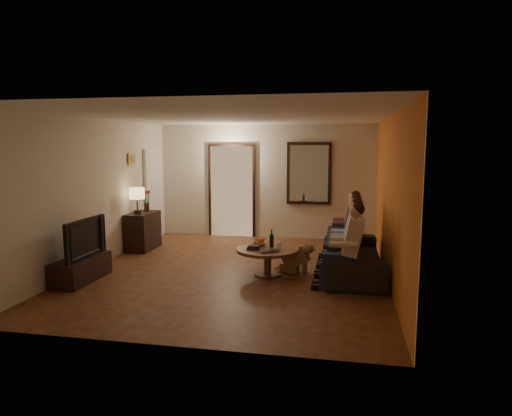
% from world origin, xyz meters
% --- Properties ---
extents(floor, '(5.00, 6.00, 0.01)m').
position_xyz_m(floor, '(0.00, 0.00, 0.00)').
color(floor, '#402311').
rests_on(floor, ground).
extents(ceiling, '(5.00, 6.00, 0.01)m').
position_xyz_m(ceiling, '(0.00, 0.00, 2.60)').
color(ceiling, white).
rests_on(ceiling, back_wall).
extents(back_wall, '(5.00, 0.02, 2.60)m').
position_xyz_m(back_wall, '(0.00, 3.00, 1.30)').
color(back_wall, beige).
rests_on(back_wall, floor).
extents(front_wall, '(5.00, 0.02, 2.60)m').
position_xyz_m(front_wall, '(0.00, -3.00, 1.30)').
color(front_wall, beige).
rests_on(front_wall, floor).
extents(left_wall, '(0.02, 6.00, 2.60)m').
position_xyz_m(left_wall, '(-2.50, 0.00, 1.30)').
color(left_wall, beige).
rests_on(left_wall, floor).
extents(right_wall, '(0.02, 6.00, 2.60)m').
position_xyz_m(right_wall, '(2.50, 0.00, 1.30)').
color(right_wall, beige).
rests_on(right_wall, floor).
extents(orange_accent, '(0.01, 6.00, 2.60)m').
position_xyz_m(orange_accent, '(2.49, 0.00, 1.30)').
color(orange_accent, '#D66024').
rests_on(orange_accent, right_wall).
extents(kitchen_doorway, '(1.00, 0.06, 2.10)m').
position_xyz_m(kitchen_doorway, '(-0.80, 2.98, 1.05)').
color(kitchen_doorway, '#FFE0A5').
rests_on(kitchen_doorway, floor).
extents(door_trim, '(1.12, 0.04, 2.22)m').
position_xyz_m(door_trim, '(-0.80, 2.97, 1.05)').
color(door_trim, black).
rests_on(door_trim, floor).
extents(fridge_glimpse, '(0.45, 0.03, 1.70)m').
position_xyz_m(fridge_glimpse, '(-0.55, 2.98, 0.90)').
color(fridge_glimpse, silver).
rests_on(fridge_glimpse, floor).
extents(mirror_frame, '(1.00, 0.05, 1.40)m').
position_xyz_m(mirror_frame, '(1.00, 2.96, 1.50)').
color(mirror_frame, black).
rests_on(mirror_frame, back_wall).
extents(mirror_glass, '(0.86, 0.02, 1.26)m').
position_xyz_m(mirror_glass, '(1.00, 2.93, 1.50)').
color(mirror_glass, white).
rests_on(mirror_glass, back_wall).
extents(white_door, '(0.06, 0.85, 2.04)m').
position_xyz_m(white_door, '(-2.46, 2.30, 1.02)').
color(white_door, white).
rests_on(white_door, floor).
extents(framed_art, '(0.03, 0.28, 0.24)m').
position_xyz_m(framed_art, '(-2.47, 1.30, 1.85)').
color(framed_art, '#B28C33').
rests_on(framed_art, left_wall).
extents(art_canvas, '(0.01, 0.22, 0.18)m').
position_xyz_m(art_canvas, '(-2.46, 1.30, 1.85)').
color(art_canvas, brown).
rests_on(art_canvas, left_wall).
extents(dresser, '(0.45, 0.86, 0.76)m').
position_xyz_m(dresser, '(-2.25, 1.24, 0.38)').
color(dresser, black).
rests_on(dresser, floor).
extents(table_lamp, '(0.30, 0.30, 0.54)m').
position_xyz_m(table_lamp, '(-2.25, 1.02, 1.03)').
color(table_lamp, beige).
rests_on(table_lamp, dresser).
extents(flower_vase, '(0.14, 0.14, 0.44)m').
position_xyz_m(flower_vase, '(-2.25, 1.46, 0.98)').
color(flower_vase, red).
rests_on(flower_vase, dresser).
extents(tv_stand, '(0.45, 1.12, 0.37)m').
position_xyz_m(tv_stand, '(-2.25, -1.03, 0.19)').
color(tv_stand, black).
rests_on(tv_stand, floor).
extents(tv, '(1.08, 0.14, 0.62)m').
position_xyz_m(tv, '(-2.25, -1.03, 0.68)').
color(tv, black).
rests_on(tv, tv_stand).
extents(sofa, '(2.28, 0.94, 0.66)m').
position_xyz_m(sofa, '(1.97, 0.22, 0.33)').
color(sofa, black).
rests_on(sofa, floor).
extents(person_a, '(0.60, 0.40, 1.20)m').
position_xyz_m(person_a, '(1.87, -0.68, 0.60)').
color(person_a, tan).
rests_on(person_a, sofa).
extents(person_b, '(0.60, 0.40, 1.20)m').
position_xyz_m(person_b, '(1.87, -0.08, 0.60)').
color(person_b, tan).
rests_on(person_b, sofa).
extents(person_c, '(0.60, 0.40, 1.20)m').
position_xyz_m(person_c, '(1.87, 0.52, 0.60)').
color(person_c, tan).
rests_on(person_c, sofa).
extents(person_d, '(0.60, 0.40, 1.20)m').
position_xyz_m(person_d, '(1.87, 1.12, 0.60)').
color(person_d, tan).
rests_on(person_d, sofa).
extents(dog, '(0.60, 0.36, 0.56)m').
position_xyz_m(dog, '(1.01, 0.11, 0.28)').
color(dog, '#A8894D').
rests_on(dog, floor).
extents(coffee_table, '(1.15, 1.15, 0.45)m').
position_xyz_m(coffee_table, '(0.58, -0.16, 0.23)').
color(coffee_table, brown).
rests_on(coffee_table, floor).
extents(bowl, '(0.26, 0.26, 0.06)m').
position_xyz_m(bowl, '(0.40, 0.06, 0.48)').
color(bowl, white).
rests_on(bowl, coffee_table).
extents(oranges, '(0.20, 0.20, 0.08)m').
position_xyz_m(oranges, '(0.40, 0.06, 0.55)').
color(oranges, orange).
rests_on(oranges, bowl).
extents(wine_bottle, '(0.07, 0.07, 0.31)m').
position_xyz_m(wine_bottle, '(0.63, -0.06, 0.60)').
color(wine_bottle, black).
rests_on(wine_bottle, coffee_table).
extents(wine_glass, '(0.06, 0.06, 0.10)m').
position_xyz_m(wine_glass, '(0.76, -0.11, 0.50)').
color(wine_glass, silver).
rests_on(wine_glass, coffee_table).
extents(book_stack, '(0.20, 0.15, 0.07)m').
position_xyz_m(book_stack, '(0.36, -0.26, 0.48)').
color(book_stack, black).
rests_on(book_stack, coffee_table).
extents(laptop, '(0.39, 0.37, 0.03)m').
position_xyz_m(laptop, '(0.68, -0.44, 0.46)').
color(laptop, black).
rests_on(laptop, coffee_table).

